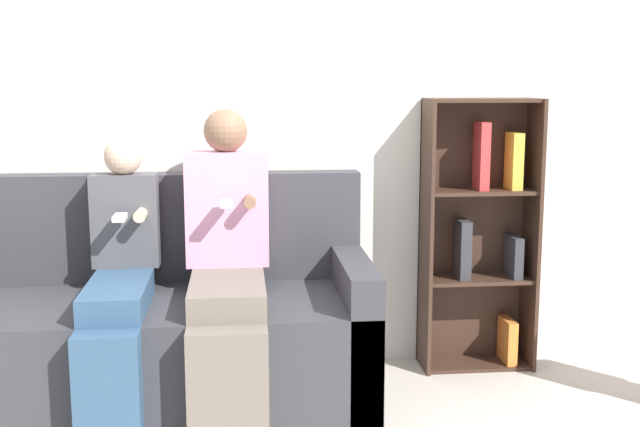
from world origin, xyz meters
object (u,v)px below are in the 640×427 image
couch (140,332)px  adult_seated (227,259)px  bookshelf (480,233)px  child_seated (118,281)px

couch → adult_seated: size_ratio=1.57×
couch → bookshelf: 1.69m
child_seated → adult_seated: bearing=4.6°
couch → child_seated: bearing=-114.0°
bookshelf → adult_seated: bearing=-161.4°
adult_seated → child_seated: bearing=-175.4°
child_seated → bookshelf: bookshelf is taller
adult_seated → child_seated: 0.46m
couch → child_seated: size_ratio=1.74×
couch → bookshelf: bearing=10.9°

